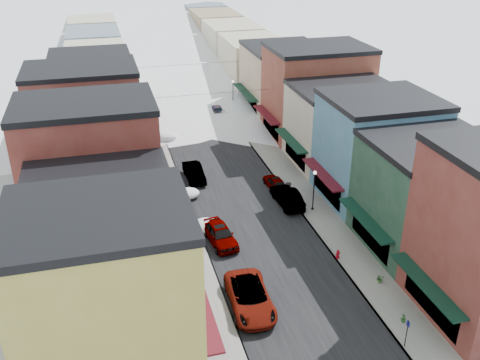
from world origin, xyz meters
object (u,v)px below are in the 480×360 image
car_dark_hatch (194,173)px  trash_can (288,188)px  car_silver_sedan (220,234)px  fire_hydrant (338,254)px  car_green_sedan (287,197)px  streetlamp_near (314,185)px  car_white_suv (250,297)px

car_dark_hatch → trash_can: 10.45m
car_silver_sedan → fire_hydrant: bearing=-36.5°
car_green_sedan → streetlamp_near: size_ratio=1.28×
car_green_sedan → streetlamp_near: streetlamp_near is taller
car_white_suv → car_dark_hatch: car_white_suv is taller
car_dark_hatch → fire_hydrant: bearing=-66.2°
car_white_suv → trash_can: size_ratio=6.28×
car_green_sedan → car_white_suv: bearing=58.5°
trash_can → streetlamp_near: 4.62m
trash_can → streetlamp_near: bearing=-74.9°
car_white_suv → fire_hydrant: 9.56m
streetlamp_near → car_green_sedan: bearing=137.6°
trash_can → streetlamp_near: streetlamp_near is taller
car_green_sedan → trash_can: car_green_sedan is taller
car_dark_hatch → streetlamp_near: 13.96m
fire_hydrant → trash_can: size_ratio=0.76×
car_dark_hatch → trash_can: (8.70, -5.78, -0.15)m
streetlamp_near → car_white_suv: bearing=-128.8°
car_silver_sedan → trash_can: size_ratio=5.01×
car_dark_hatch → car_white_suv: bearing=-92.0°
fire_hydrant → streetlamp_near: bearing=82.5°
car_white_suv → streetlamp_near: size_ratio=1.54×
car_silver_sedan → streetlamp_near: (9.89, 3.22, 1.87)m
car_green_sedan → trash_can: bearing=-114.7°
car_green_sedan → fire_hydrant: size_ratio=6.84×
car_dark_hatch → car_green_sedan: 11.15m
car_silver_sedan → streetlamp_near: size_ratio=1.23×
car_white_suv → streetlamp_near: 15.72m
car_dark_hatch → fire_hydrant: car_dark_hatch is taller
car_silver_sedan → fire_hydrant: 10.14m
fire_hydrant → streetlamp_near: streetlamp_near is taller
car_silver_sedan → trash_can: (8.81, 7.20, -0.20)m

